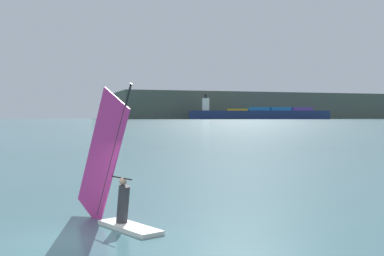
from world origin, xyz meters
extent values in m
plane|color=#386066|center=(0.00, 0.00, 0.00)|extent=(4000.00, 4000.00, 0.00)
cube|color=white|center=(1.37, 1.12, 0.06)|extent=(1.93, 2.34, 0.12)
cylinder|color=black|center=(0.87, 1.83, 2.10)|extent=(1.19, 1.67, 3.98)
cube|color=#D8338C|center=(0.48, 2.39, 1.92)|extent=(1.85, 2.61, 4.28)
cylinder|color=black|center=(0.99, 1.67, 1.41)|extent=(0.92, 1.29, 0.04)
cylinder|color=#2D2D33|center=(1.17, 1.40, 0.66)|extent=(0.54, 0.58, 1.11)
sphere|color=tan|center=(1.17, 1.40, 1.31)|extent=(0.22, 0.22, 0.22)
cube|color=navy|center=(161.83, 718.87, 6.41)|extent=(212.06, 38.79, 12.82)
cube|color=silver|center=(81.85, 723.74, 22.20)|extent=(11.14, 19.47, 18.75)
cylinder|color=black|center=(81.85, 723.74, 34.57)|extent=(4.00, 4.00, 6.00)
cube|color=gold|center=(129.20, 720.86, 14.12)|extent=(30.78, 25.18, 2.60)
cube|color=#1E66AD|center=(161.82, 718.87, 15.42)|extent=(30.78, 25.18, 5.20)
cube|color=#1E66AD|center=(194.45, 716.89, 15.42)|extent=(30.78, 25.18, 5.20)
cube|color=#59388C|center=(227.07, 714.90, 15.42)|extent=(30.78, 25.18, 5.20)
cube|color=#4C564C|center=(344.56, 1066.41, 22.55)|extent=(980.77, 663.18, 45.11)
camera|label=1|loc=(2.02, -12.61, 3.15)|focal=45.86mm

